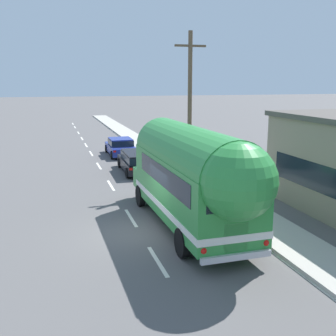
{
  "coord_description": "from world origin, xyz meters",
  "views": [
    {
      "loc": [
        -3.16,
        -14.78,
        5.79
      ],
      "look_at": [
        2.07,
        3.18,
        1.81
      ],
      "focal_mm": 43.69,
      "sensor_mm": 36.0,
      "label": 1
    }
  ],
  "objects_px": {
    "car_second": "(120,146)",
    "painted_bus": "(194,175)",
    "utility_pole": "(190,106)",
    "car_lead": "(138,160)"
  },
  "relations": [
    {
      "from": "car_second",
      "to": "painted_bus",
      "type": "bearing_deg",
      "value": -90.58
    },
    {
      "from": "utility_pole",
      "to": "car_lead",
      "type": "distance_m",
      "value": 5.47
    },
    {
      "from": "car_lead",
      "to": "painted_bus",
      "type": "bearing_deg",
      "value": -90.83
    },
    {
      "from": "painted_bus",
      "to": "car_lead",
      "type": "distance_m",
      "value": 11.21
    },
    {
      "from": "utility_pole",
      "to": "painted_bus",
      "type": "relative_size",
      "value": 0.8
    },
    {
      "from": "utility_pole",
      "to": "car_lead",
      "type": "height_order",
      "value": "utility_pole"
    },
    {
      "from": "car_lead",
      "to": "car_second",
      "type": "bearing_deg",
      "value": 89.85
    },
    {
      "from": "painted_bus",
      "to": "car_second",
      "type": "distance_m",
      "value": 17.73
    },
    {
      "from": "painted_bus",
      "to": "utility_pole",
      "type": "bearing_deg",
      "value": 72.01
    },
    {
      "from": "utility_pole",
      "to": "car_lead",
      "type": "xyz_separation_m",
      "value": [
        -2.36,
        3.35,
        -3.62
      ]
    }
  ]
}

